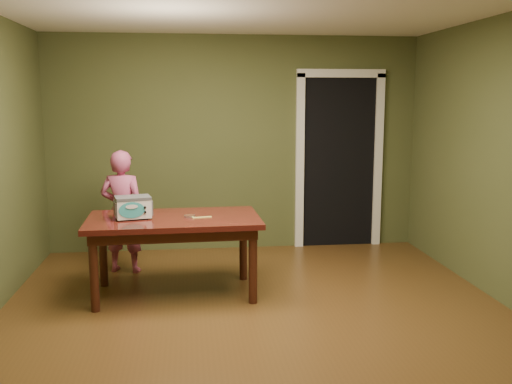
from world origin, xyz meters
TOP-DOWN VIEW (x-y plane):
  - floor at (0.00, 0.00)m, footprint 5.00×5.00m
  - room_shell at (0.00, 0.00)m, footprint 4.52×5.02m
  - doorway at (1.30, 2.78)m, footprint 1.10×0.66m
  - dining_table at (-0.72, 0.85)m, footprint 1.63×0.95m
  - toy_oven at (-1.08, 0.84)m, footprint 0.37×0.29m
  - baking_pan at (-0.57, 0.83)m, footprint 0.10×0.10m
  - spatula at (-0.45, 0.80)m, footprint 0.18×0.06m
  - child at (-1.27, 1.65)m, footprint 0.54×0.42m

SIDE VIEW (x-z plane):
  - floor at x=0.00m, z-range 0.00..0.00m
  - dining_table at x=-0.72m, z-range 0.28..1.03m
  - child at x=-1.27m, z-range 0.00..1.32m
  - spatula at x=-0.45m, z-range 0.75..0.76m
  - baking_pan at x=-0.57m, z-range 0.75..0.77m
  - toy_oven at x=-1.08m, z-range 0.76..0.97m
  - doorway at x=1.30m, z-range -0.07..2.18m
  - room_shell at x=0.00m, z-range 0.40..3.01m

